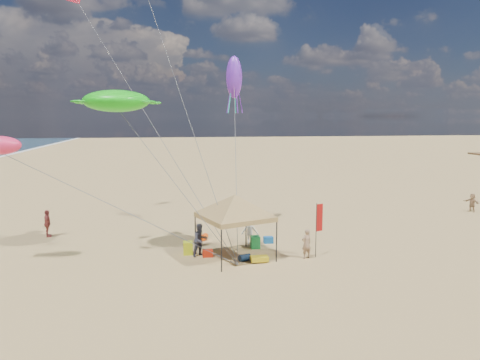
{
  "coord_description": "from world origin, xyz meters",
  "views": [
    {
      "loc": [
        -3.72,
        -20.83,
        7.45
      ],
      "look_at": [
        0.0,
        3.0,
        4.0
      ],
      "focal_mm": 33.37,
      "sensor_mm": 36.0,
      "label": 1
    }
  ],
  "objects": [
    {
      "name": "chair_green",
      "position": [
        0.94,
        3.36,
        0.35
      ],
      "size": [
        0.5,
        0.5,
        0.7
      ],
      "primitive_type": "cube",
      "color": "#178035",
      "rests_on": "ground"
    },
    {
      "name": "person_far_a",
      "position": [
        -11.39,
        7.72,
        0.85
      ],
      "size": [
        0.61,
        1.07,
        1.71
      ],
      "primitive_type": "imported",
      "rotation": [
        0.0,
        0.0,
        1.78
      ],
      "color": "#A3433E",
      "rests_on": "ground"
    },
    {
      "name": "person_near_b",
      "position": [
        -2.25,
        2.39,
        0.89
      ],
      "size": [
        1.09,
        1.03,
        1.78
      ],
      "primitive_type": "imported",
      "rotation": [
        0.0,
        0.0,
        0.55
      ],
      "color": "#353848",
      "rests_on": "ground"
    },
    {
      "name": "bag_orange",
      "position": [
        -1.82,
        5.53,
        0.18
      ],
      "size": [
        0.54,
        0.69,
        0.36
      ],
      "primitive_type": "cylinder",
      "rotation": [
        0.0,
        1.57,
        1.22
      ],
      "color": "#FF520E",
      "rests_on": "ground"
    },
    {
      "name": "person_far_c",
      "position": [
        19.67,
        10.39,
        0.73
      ],
      "size": [
        0.89,
        1.43,
        1.47
      ],
      "primitive_type": "imported",
      "rotation": [
        0.0,
        0.0,
        5.07
      ],
      "color": "tan",
      "rests_on": "ground"
    },
    {
      "name": "crate_grey",
      "position": [
        0.37,
        1.18,
        0.14
      ],
      "size": [
        0.34,
        0.3,
        0.28
      ],
      "primitive_type": "cube",
      "color": "slate",
      "rests_on": "ground"
    },
    {
      "name": "bag_navy",
      "position": [
        -0.04,
        1.19,
        0.18
      ],
      "size": [
        0.69,
        0.54,
        0.36
      ],
      "primitive_type": "cylinder",
      "rotation": [
        0.0,
        1.57,
        0.35
      ],
      "color": "#0C1C34",
      "rests_on": "ground"
    },
    {
      "name": "ground",
      "position": [
        0.0,
        0.0,
        0.0
      ],
      "size": [
        280.0,
        280.0,
        0.0
      ],
      "primitive_type": "plane",
      "color": "tan",
      "rests_on": "ground"
    },
    {
      "name": "canopy_tent",
      "position": [
        -0.47,
        1.77,
        3.28
      ],
      "size": [
        6.01,
        6.01,
        3.94
      ],
      "color": "black",
      "rests_on": "ground"
    },
    {
      "name": "person_near_a",
      "position": [
        3.26,
        1.14,
        0.79
      ],
      "size": [
        0.67,
        0.54,
        1.59
      ],
      "primitive_type": "imported",
      "rotation": [
        0.0,
        0.0,
        3.45
      ],
      "color": "#A27C5C",
      "rests_on": "ground"
    },
    {
      "name": "turtle_kite",
      "position": [
        -6.42,
        3.03,
        8.23
      ],
      "size": [
        3.74,
        3.17,
        1.13
      ],
      "primitive_type": "ellipsoid",
      "rotation": [
        0.0,
        0.0,
        0.15
      ],
      "color": "#16CD14",
      "rests_on": "ground"
    },
    {
      "name": "feather_flag",
      "position": [
        3.95,
        1.3,
        1.96
      ],
      "size": [
        0.42,
        0.2,
        2.93
      ],
      "color": "black",
      "rests_on": "ground"
    },
    {
      "name": "squid_kite",
      "position": [
        0.45,
        8.35,
        9.95
      ],
      "size": [
        1.33,
        1.33,
        2.7
      ],
      "primitive_type": "ellipsoid",
      "rotation": [
        0.0,
        0.0,
        -0.35
      ],
      "color": "purple",
      "rests_on": "ground"
    },
    {
      "name": "cooler_red",
      "position": [
        -1.88,
        2.21,
        0.19
      ],
      "size": [
        0.54,
        0.38,
        0.38
      ],
      "primitive_type": "cube",
      "color": "red",
      "rests_on": "ground"
    },
    {
      "name": "person_near_c",
      "position": [
        0.8,
        4.29,
        0.8
      ],
      "size": [
        1.17,
        0.89,
        1.6
      ],
      "primitive_type": "imported",
      "rotation": [
        0.0,
        0.0,
        2.82
      ],
      "color": "silver",
      "rests_on": "ground"
    },
    {
      "name": "beach_cart",
      "position": [
        0.67,
        0.85,
        0.2
      ],
      "size": [
        0.9,
        0.5,
        0.24
      ],
      "primitive_type": "cube",
      "color": "gold",
      "rests_on": "ground"
    },
    {
      "name": "chair_yellow",
      "position": [
        -2.9,
        2.81,
        0.35
      ],
      "size": [
        0.5,
        0.5,
        0.7
      ],
      "primitive_type": "cube",
      "color": "#E3F61B",
      "rests_on": "ground"
    },
    {
      "name": "cooler_blue",
      "position": [
        1.9,
        4.26,
        0.19
      ],
      "size": [
        0.54,
        0.38,
        0.38
      ],
      "primitive_type": "cube",
      "color": "#125096",
      "rests_on": "ground"
    }
  ]
}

